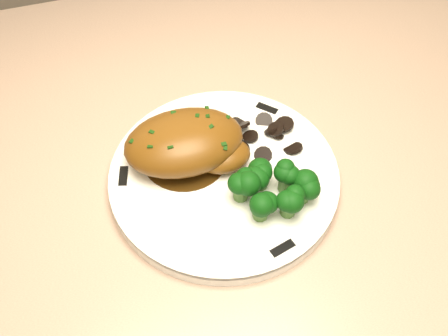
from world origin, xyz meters
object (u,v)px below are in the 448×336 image
object	(u,v)px
broccoli_florets	(274,189)
plate	(224,178)
counter	(73,327)
chicken_breast	(188,144)

from	to	relation	value
broccoli_florets	plate	bearing A→B (deg)	129.23
counter	chicken_breast	distance (m)	0.50
chicken_breast	broccoli_florets	world-z (taller)	chicken_breast
chicken_breast	plate	bearing A→B (deg)	-44.76
plate	broccoli_florets	size ratio (longest dim) A/B	2.96
counter	plate	world-z (taller)	counter
counter	chicken_breast	world-z (taller)	counter
counter	chicken_breast	size ratio (longest dim) A/B	14.70
plate	broccoli_florets	xyz separation A→B (m)	(0.04, -0.05, 0.03)
chicken_breast	broccoli_florets	xyz separation A→B (m)	(0.07, -0.08, -0.00)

